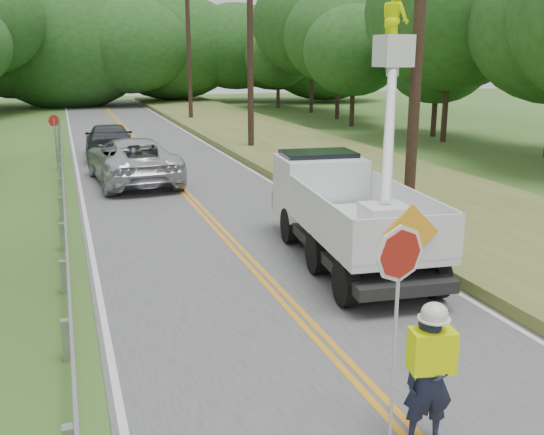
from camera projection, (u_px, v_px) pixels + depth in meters
name	position (u px, v px, depth m)	size (l,w,h in m)	color
road	(194.00, 202.00, 20.18)	(7.20, 96.00, 0.03)	#4B4B4D
guardrail	(63.00, 189.00, 19.62)	(0.18, 48.00, 0.77)	#A0A1A8
utility_poles	(304.00, 39.00, 23.14)	(1.60, 43.30, 10.00)	black
tall_grass_verge	(386.00, 184.00, 22.35)	(7.00, 96.00, 0.30)	brown
treeline_right	(440.00, 26.00, 33.54)	(10.92, 55.10, 11.53)	#332319
treeline_horizon	(88.00, 46.00, 57.15)	(57.26, 14.86, 11.80)	#234517
flagger	(429.00, 369.00, 7.42)	(1.12, 0.53, 2.82)	#191E33
bucket_truck	(342.00, 191.00, 14.94)	(3.91, 6.60, 6.37)	black
suv_silver	(132.00, 160.00, 23.10)	(2.81, 6.10, 1.70)	silver
suv_darkgrey	(110.00, 141.00, 28.85)	(2.18, 5.36, 1.56)	#3C3E44
stop_sign_permanent	(55.00, 134.00, 25.20)	(0.42, 0.30, 2.34)	#A0A1A8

